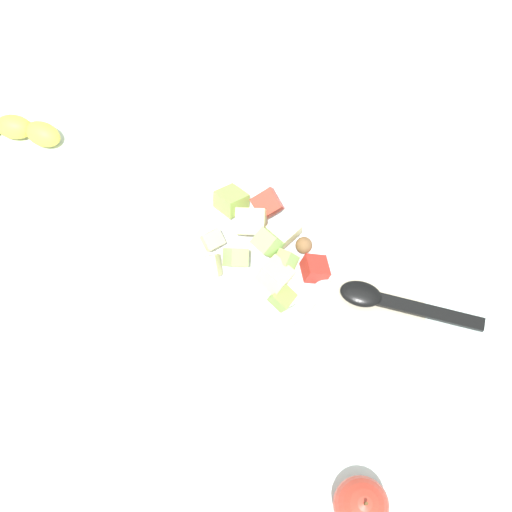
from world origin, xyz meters
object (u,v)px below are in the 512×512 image
(whole_apple, at_px, (361,505))
(banana_whole, at_px, (13,129))
(serving_spoon, at_px, (388,301))
(salad_bowl, at_px, (256,258))

(whole_apple, relative_size, banana_whole, 0.50)
(serving_spoon, xyz_separation_m, whole_apple, (-0.04, -0.26, 0.02))
(salad_bowl, bearing_deg, banana_whole, 152.23)
(serving_spoon, distance_m, whole_apple, 0.26)
(salad_bowl, height_order, banana_whole, salad_bowl)
(whole_apple, distance_m, banana_whole, 0.71)
(banana_whole, bearing_deg, whole_apple, -43.73)
(salad_bowl, distance_m, serving_spoon, 0.19)
(serving_spoon, distance_m, banana_whole, 0.60)
(banana_whole, bearing_deg, serving_spoon, -22.88)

